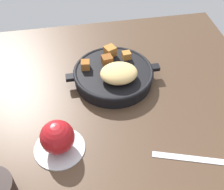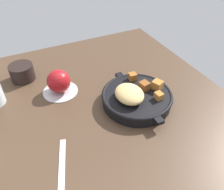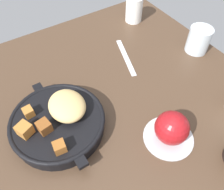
# 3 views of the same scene
# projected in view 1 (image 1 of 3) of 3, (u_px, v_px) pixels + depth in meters

# --- Properties ---
(ground_plane) EXTENTS (0.96, 0.92, 0.02)m
(ground_plane) POSITION_uv_depth(u_px,v_px,m) (106.00, 118.00, 0.82)
(ground_plane) COLOR #473323
(cast_iron_skillet) EXTENTS (0.28, 0.24, 0.08)m
(cast_iron_skillet) POSITION_uv_depth(u_px,v_px,m) (114.00, 74.00, 0.88)
(cast_iron_skillet) COLOR black
(cast_iron_skillet) RESTS_ON ground_plane
(saucer_plate) EXTENTS (0.13, 0.13, 0.01)m
(saucer_plate) POSITION_uv_depth(u_px,v_px,m) (60.00, 148.00, 0.73)
(saucer_plate) COLOR #B7BABF
(saucer_plate) RESTS_ON ground_plane
(red_apple) EXTENTS (0.08, 0.08, 0.08)m
(red_apple) POSITION_uv_depth(u_px,v_px,m) (57.00, 137.00, 0.70)
(red_apple) COLOR maroon
(red_apple) RESTS_ON saucer_plate
(butter_knife) EXTENTS (0.18, 0.07, 0.00)m
(butter_knife) POSITION_uv_depth(u_px,v_px,m) (191.00, 158.00, 0.71)
(butter_knife) COLOR silver
(butter_knife) RESTS_ON ground_plane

